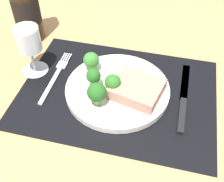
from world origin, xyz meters
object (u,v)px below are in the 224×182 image
at_px(plate, 117,90).
at_px(steak, 137,89).
at_px(knife, 183,101).
at_px(fork, 56,76).
at_px(wine_glass, 29,42).
at_px(wine_bottle, 25,4).

bearing_deg(plate, steak, -11.14).
bearing_deg(knife, plate, 178.70).
bearing_deg(fork, knife, 0.19).
bearing_deg(fork, wine_glass, 168.98).
xyz_separation_m(plate, wine_glass, (-0.23, 0.03, 0.08)).
xyz_separation_m(plate, steak, (0.05, -0.01, 0.02)).
distance_m(steak, knife, 0.11).
relative_size(wine_bottle, wine_glass, 2.26).
distance_m(fork, knife, 0.32).
bearing_deg(steak, knife, 7.60).
bearing_deg(wine_bottle, fork, -48.01).
relative_size(plate, steak, 2.24).
xyz_separation_m(steak, wine_glass, (-0.27, 0.04, 0.06)).
relative_size(plate, fork, 1.29).
distance_m(fork, wine_glass, 0.11).
distance_m(knife, wine_glass, 0.39).
height_order(plate, knife, plate).
bearing_deg(wine_glass, knife, -3.46).
relative_size(knife, wine_bottle, 0.79).
distance_m(knife, wine_bottle, 0.49).
height_order(fork, wine_glass, wine_glass).
bearing_deg(knife, wine_bottle, 157.81).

